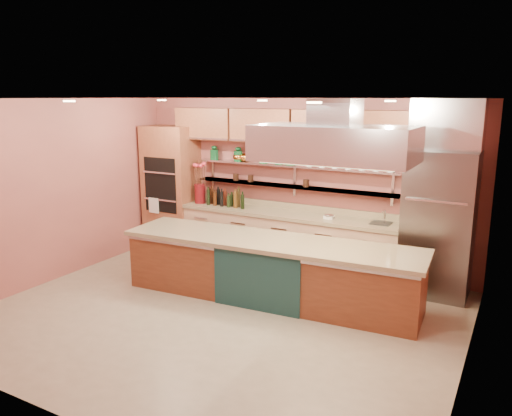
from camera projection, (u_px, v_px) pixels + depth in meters
The scene contains 21 objects.
floor at pixel (219, 315), 6.60m from camera, with size 6.00×5.00×0.02m, color tan.
ceiling at pixel (216, 99), 5.99m from camera, with size 6.00×5.00×0.02m, color black.
wall_back at pixel (298, 183), 8.44m from camera, with size 6.00×0.04×2.80m, color #A95950.
wall_front at pixel (54, 271), 4.16m from camera, with size 6.00×0.04×2.80m, color #A95950.
wall_left at pixel (54, 191), 7.70m from camera, with size 0.04×5.00×2.80m, color #A95950.
wall_right at pixel (474, 245), 4.89m from camera, with size 0.04×5.00×2.80m, color #A95950.
oven_stack at pixel (171, 188), 9.36m from camera, with size 0.95×0.64×2.30m, color #9B5638.
refrigerator at pixel (438, 224), 7.10m from camera, with size 0.95×0.72×2.10m, color slate.
back_counter at pixel (287, 240), 8.41m from camera, with size 3.84×0.64×0.93m, color tan.
wall_shelf_lower at pixel (292, 186), 8.36m from camera, with size 3.60×0.26×0.03m, color silver.
wall_shelf_upper at pixel (292, 166), 8.28m from camera, with size 3.60×0.26×0.03m, color silver.
upper_cabinets at pixel (295, 126), 8.07m from camera, with size 4.60×0.36×0.55m, color #9B5638.
range_hood at pixel (334, 143), 6.23m from camera, with size 2.00×1.00×0.45m, color silver.
ceiling_downlights at pixel (225, 101), 6.17m from camera, with size 4.00×2.80×0.02m, color #FFE5A5.
island at pixel (270, 269), 7.05m from camera, with size 4.18×0.91×0.87m, color brown.
flower_vase at pixel (200, 194), 9.03m from camera, with size 0.20×0.20×0.35m, color #5F0E12.
oil_bottle_cluster at pixel (227, 199), 8.78m from camera, with size 0.83×0.24×0.27m, color black.
kitchen_scale at pixel (329, 216), 7.90m from camera, with size 0.15×0.11×0.09m, color silver.
bar_faucet at pixel (385, 217), 7.57m from camera, with size 0.03×0.03×0.21m, color silver.
copper_kettle at pixel (245, 157), 8.70m from camera, with size 0.18×0.18×0.15m, color #BA732B.
green_canister at pixel (279, 159), 8.38m from camera, with size 0.14×0.14×0.17m, color #0E4320.
Camera 1 is at (3.37, -5.15, 2.82)m, focal length 35.00 mm.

